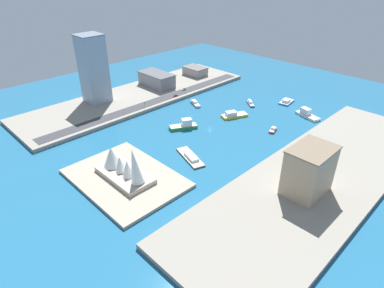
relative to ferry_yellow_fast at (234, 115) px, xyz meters
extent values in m
plane|color=#23668E|center=(-0.69, 31.43, -1.91)|extent=(440.00, 440.00, 0.00)
cube|color=gray|center=(-97.62, 31.43, -0.37)|extent=(70.00, 240.00, 3.08)
cube|color=gray|center=(96.25, 31.43, -0.37)|extent=(70.00, 240.00, 3.08)
cube|color=#A89E89|center=(-11.30, 122.33, -0.91)|extent=(74.06, 53.19, 2.00)
cube|color=#38383D|center=(71.22, 31.43, 1.25)|extent=(12.29, 228.00, 0.15)
cube|color=yellow|center=(-0.36, -0.83, -0.84)|extent=(17.14, 24.59, 2.14)
cone|color=yellow|center=(-5.16, -11.92, -0.84)|extent=(2.53, 2.53, 1.92)
cube|color=white|center=(1.05, 2.42, 1.92)|extent=(9.21, 10.83, 3.37)
cube|color=beige|center=(-0.36, -0.83, 0.28)|extent=(16.45, 23.61, 0.10)
cube|color=brown|center=(-22.00, 75.18, -1.31)|extent=(30.57, 17.27, 1.19)
cone|color=brown|center=(-7.74, 70.51, -1.31)|extent=(1.35, 1.35, 1.07)
cube|color=white|center=(-23.87, 75.80, 0.35)|extent=(14.00, 9.36, 2.13)
cube|color=beige|center=(-22.00, 75.18, -0.66)|extent=(29.35, 16.58, 0.10)
cube|color=red|center=(-40.06, -0.99, -1.07)|extent=(6.62, 10.43, 1.67)
cone|color=red|center=(-41.55, 4.08, -1.07)|extent=(1.86, 1.86, 1.50)
cube|color=white|center=(-39.79, -1.94, 0.61)|extent=(3.96, 4.58, 1.71)
cube|color=beige|center=(-40.06, -0.99, -0.19)|extent=(6.36, 10.02, 0.10)
cube|color=#1E284C|center=(6.18, -33.31, -1.22)|extent=(13.93, 11.91, 1.38)
cone|color=#1E284C|center=(0.09, -28.65, -1.22)|extent=(1.74, 1.74, 1.24)
cube|color=white|center=(7.84, -34.57, 0.53)|extent=(7.66, 6.69, 2.10)
cube|color=beige|center=(6.18, -33.31, -0.48)|extent=(13.37, 11.43, 0.10)
cube|color=silver|center=(-46.07, -46.49, -0.83)|extent=(24.10, 13.84, 2.15)
cone|color=silver|center=(-57.60, -43.26, -0.83)|extent=(2.38, 2.38, 1.93)
cube|color=white|center=(-43.14, -47.32, 2.76)|extent=(9.55, 7.66, 5.03)
cube|color=beige|center=(-46.07, -46.49, 0.29)|extent=(23.13, 13.29, 0.10)
cube|color=#2D8C4C|center=(15.04, 47.01, -0.58)|extent=(17.73, 23.54, 2.66)
cone|color=#2D8C4C|center=(20.88, 57.53, -0.58)|extent=(3.25, 3.25, 2.39)
cube|color=white|center=(13.59, 44.40, 3.47)|extent=(8.79, 9.73, 5.44)
cube|color=beige|center=(15.04, 47.01, 0.80)|extent=(17.03, 22.60, 0.10)
cube|color=blue|center=(-15.51, -62.15, -1.19)|extent=(11.90, 18.53, 1.42)
cone|color=blue|center=(-14.10, -71.06, -1.19)|extent=(1.46, 1.46, 1.28)
cube|color=white|center=(-15.74, -60.73, 0.85)|extent=(7.08, 8.80, 2.67)
cube|color=beige|center=(-15.51, -62.15, -0.43)|extent=(11.42, 17.79, 0.10)
cube|color=#999EA3|center=(42.65, 5.15, -0.93)|extent=(16.28, 10.29, 1.95)
cone|color=#999EA3|center=(34.91, 8.38, -0.93)|extent=(2.30, 2.30, 1.76)
cube|color=white|center=(45.09, 4.13, 0.93)|extent=(8.17, 6.12, 1.76)
cube|color=beige|center=(42.65, 5.15, 0.10)|extent=(15.63, 9.88, 0.10)
cube|color=gray|center=(104.69, 1.46, 7.67)|extent=(38.82, 20.28, 12.99)
cube|color=#59595C|center=(104.69, 1.46, 14.56)|extent=(40.37, 21.09, 0.80)
cube|color=tan|center=(-99.10, 56.47, 15.36)|extent=(19.72, 27.05, 28.38)
cube|color=#7C6B55|center=(-99.10, 56.47, 29.95)|extent=(20.51, 28.14, 0.80)
cube|color=#8C9EB2|center=(110.83, 69.21, 31.72)|extent=(20.38, 20.68, 61.11)
cube|color=slate|center=(110.83, 69.21, 62.68)|extent=(21.20, 21.51, 0.80)
cube|color=gray|center=(101.82, -53.85, 5.42)|extent=(25.22, 17.72, 8.50)
cube|color=slate|center=(101.82, -53.85, 10.07)|extent=(26.23, 18.43, 0.80)
cylinder|color=black|center=(67.49, 6.95, 1.64)|extent=(0.28, 0.65, 0.64)
cylinder|color=black|center=(65.98, 6.88, 1.64)|extent=(0.28, 0.65, 0.64)
cylinder|color=black|center=(67.33, 10.45, 1.64)|extent=(0.28, 0.65, 0.64)
cylinder|color=black|center=(65.82, 10.39, 1.64)|extent=(0.28, 0.65, 0.64)
cube|color=red|center=(66.65, 8.67, 1.98)|extent=(1.93, 5.08, 0.87)
cube|color=#262D38|center=(66.64, 8.92, 2.65)|extent=(1.63, 2.87, 0.47)
cylinder|color=black|center=(72.76, -7.55, 1.64)|extent=(0.26, 0.64, 0.64)
cylinder|color=black|center=(74.55, -7.57, 1.64)|extent=(0.26, 0.64, 0.64)
cylinder|color=black|center=(72.72, -11.01, 1.64)|extent=(0.26, 0.64, 0.64)
cylinder|color=black|center=(74.51, -11.03, 1.64)|extent=(0.26, 0.64, 0.64)
cube|color=white|center=(73.64, -9.29, 1.89)|extent=(2.05, 4.97, 0.71)
cube|color=#262D38|center=(73.64, -9.54, 2.54)|extent=(1.78, 2.79, 0.58)
cylinder|color=black|center=(63.71, 49.09, 3.92)|extent=(0.18, 0.18, 5.50)
cube|color=black|center=(63.71, 49.09, 7.17)|extent=(0.36, 0.36, 1.00)
sphere|color=red|center=(63.71, 49.09, 7.52)|extent=(0.24, 0.24, 0.24)
sphere|color=yellow|center=(63.71, 49.09, 7.17)|extent=(0.24, 0.24, 0.24)
sphere|color=green|center=(63.71, 49.09, 6.82)|extent=(0.24, 0.24, 0.24)
cube|color=#BCAD93|center=(-11.30, 122.33, 1.59)|extent=(39.11, 20.37, 3.00)
cone|color=white|center=(-23.58, 122.33, 13.91)|extent=(11.69, 8.30, 22.68)
cone|color=white|center=(-15.34, 122.33, 8.50)|extent=(9.18, 8.02, 11.65)
cone|color=white|center=(-7.46, 122.33, 8.10)|extent=(9.73, 8.21, 11.23)
cone|color=white|center=(1.77, 122.33, 9.46)|extent=(14.26, 13.13, 13.90)
cylinder|color=brown|center=(-82.78, 13.23, 2.45)|extent=(0.50, 0.50, 2.56)
sphere|color=#2D7233|center=(-82.78, 13.23, 5.42)|extent=(4.21, 4.21, 4.21)
cylinder|color=brown|center=(-84.45, 23.12, 2.69)|extent=(0.50, 0.50, 3.04)
sphere|color=#2D7233|center=(-84.45, 23.12, 6.21)|extent=(5.00, 5.00, 5.00)
cylinder|color=brown|center=(-92.79, 29.65, 2.66)|extent=(0.50, 0.50, 2.98)
sphere|color=#2D7233|center=(-92.79, 29.65, 6.01)|extent=(4.66, 4.66, 4.66)
camera|label=1|loc=(-161.67, 211.30, 120.76)|focal=30.60mm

